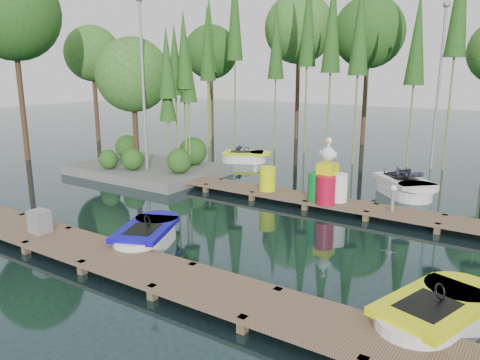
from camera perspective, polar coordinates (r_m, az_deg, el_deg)
The scene contains 15 objects.
ground_plane at distance 14.69m, azimuth -2.71°, elevation -4.30°, with size 90.00×90.00×0.00m, color #1D3337.
near_dock at distance 11.52m, azimuth -16.25°, elevation -8.74°, with size 18.00×1.50×0.50m.
far_dock at distance 16.14m, azimuth 5.42°, elevation -1.85°, with size 15.00×1.20×0.50m.
island at distance 20.65m, azimuth -11.65°, elevation 9.62°, with size 6.20×4.20×6.75m.
tree_screen at distance 24.22m, azimuth 8.66°, elevation 17.22°, with size 34.42×18.53×10.31m.
lamp_island at distance 19.49m, azimuth -11.79°, elevation 12.57°, with size 0.30×0.30×7.25m.
lamp_rear at distance 22.66m, azimuth 23.19°, elevation 11.88°, with size 0.30×0.30×7.25m.
boat_blue at distance 12.37m, azimuth -11.29°, elevation -6.80°, with size 2.08×2.84×0.87m.
boat_yellow_near at distance 9.12m, azimuth 22.63°, elevation -15.15°, with size 2.05×3.07×0.95m.
boat_yellow_far at distance 22.83m, azimuth 0.55°, elevation 2.84°, with size 2.68×2.10×1.23m.
boat_white_far at distance 17.85m, azimuth 19.39°, elevation -0.80°, with size 2.99×3.05×1.39m.
utility_cabinet at distance 13.29m, azimuth -23.24°, elevation -4.66°, with size 0.49×0.41×0.60m, color gray.
yellow_barrel at distance 16.34m, azimuth 3.37°, elevation 0.16°, with size 0.56×0.56×0.84m, color #DBE70C.
drum_cluster at distance 15.17m, azimuth 10.56°, elevation -0.39°, with size 1.20×1.10×2.07m.
seagull_post at distance 14.68m, azimuth 18.19°, elevation -1.57°, with size 0.50×0.27×0.80m.
Camera 1 is at (8.32, -11.24, 4.49)m, focal length 35.00 mm.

